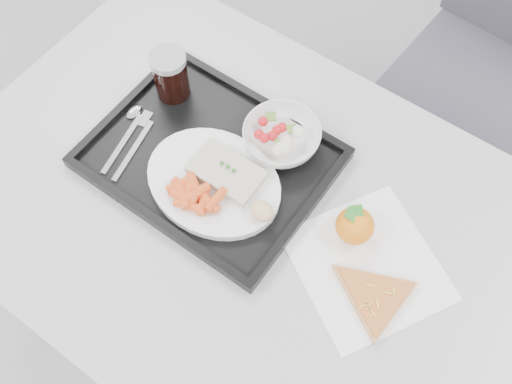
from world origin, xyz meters
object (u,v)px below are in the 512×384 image
Objects in this scene: tray at (210,159)px; dinner_plate at (214,182)px; table at (253,227)px; chair at (498,44)px; salad_bowl at (282,137)px; cola_glass at (170,74)px; pizza_slice at (375,297)px; tangerine at (355,226)px.

dinner_plate is (0.04, -0.04, 0.02)m from tray.
tray is 1.67× the size of dinner_plate.
table is at bearing -17.40° from tray.
chair is 0.81m from salad_bowl.
cola_glass is at bearing 152.37° from tray.
chair is 6.11× the size of salad_bowl.
pizza_slice is (0.08, -0.90, 0.22)m from chair.
tangerine is at bearing 5.28° from tray.
salad_bowl is at bearing 47.81° from tray.
salad_bowl reaches higher than tray.
tray is 0.19m from cola_glass.
cola_glass is 0.47m from tangerine.
chair is at bearing 57.82° from cola_glass.
cola_glass is at bearing 173.35° from tangerine.
chair is 3.44× the size of dinner_plate.
chair reaches higher than table.
dinner_plate is (-0.27, -0.88, 0.24)m from chair.
table is 0.13m from dinner_plate.
salad_bowl is at bearing 104.01° from table.
cola_glass is 0.58m from pizza_slice.
dinner_plate is 0.16m from salad_bowl.
cola_glass reaches higher than salad_bowl.
dinner_plate is at bearing 177.93° from pizza_slice.
table is at bearing -75.99° from salad_bowl.
table is at bearing -23.15° from cola_glass.
salad_bowl is at bearing 5.25° from cola_glass.
salad_bowl is at bearing 152.09° from pizza_slice.
tangerine is at bearing 15.12° from dinner_plate.
dinner_plate is (-0.09, -0.00, 0.09)m from table.
table is 0.35m from cola_glass.
table is 0.28m from pizza_slice.
table is at bearing 0.77° from dinner_plate.
tray reaches higher than table.
dinner_plate is 0.24m from cola_glass.
salad_bowl is 1.72× the size of tangerine.
tangerine is at bearing -6.65° from cola_glass.
pizza_slice is (0.09, -0.08, -0.02)m from tangerine.
cola_glass is (-0.29, 0.12, 0.14)m from table.
tray is at bearing -174.72° from tangerine.
chair is 0.96m from dinner_plate.
cola_glass reaches higher than tray.
chair reaches higher than tray.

